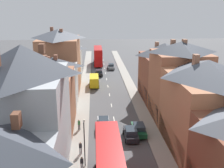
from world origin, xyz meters
TOP-DOWN VIEW (x-y plane):
  - pavement_left at (-5.10, 38.00)m, footprint 2.20×104.00m
  - pavement_right at (5.10, 38.00)m, footprint 2.20×104.00m
  - centre_line_dashes at (0.00, 36.00)m, footprint 0.14×97.80m
  - terrace_row_left at (-10.18, 21.77)m, footprint 8.00×66.43m
  - terrace_row_right at (10.19, 12.78)m, footprint 8.00×49.75m
  - double_decker_bus_lead at (-1.81, 65.01)m, footprint 2.74×10.80m
  - car_near_blue at (-1.80, 51.57)m, footprint 1.90×3.90m
  - car_near_silver at (1.80, 17.28)m, footprint 1.90×4.05m
  - car_parked_left_a at (1.80, 58.90)m, footprint 1.90×4.37m
  - car_parked_right_a at (-1.80, 20.81)m, footprint 1.90×4.34m
  - car_mid_black at (3.10, 18.47)m, footprint 1.90×4.28m
  - delivery_van at (-3.10, 42.14)m, footprint 2.20×5.20m
  - pedestrian_near_right at (-4.57, 10.35)m, footprint 0.36×0.22m
  - pedestrian_mid_left at (-4.87, 13.65)m, footprint 0.36×0.22m
  - pedestrian_mid_right at (-5.38, 20.21)m, footprint 0.36×0.22m
  - street_lamp at (-4.25, 11.22)m, footprint 0.20×1.12m

SIDE VIEW (x-z plane):
  - centre_line_dashes at x=0.00m, z-range 0.00..0.01m
  - pavement_left at x=-5.10m, z-range 0.00..0.14m
  - pavement_right at x=5.10m, z-range 0.00..0.14m
  - car_mid_black at x=3.10m, z-range 0.01..1.60m
  - car_parked_right_a at x=-1.80m, z-range 0.01..1.61m
  - car_near_silver at x=1.80m, z-range 0.01..1.62m
  - car_parked_left_a at x=1.80m, z-range 0.01..1.62m
  - car_near_blue at x=-1.80m, z-range 0.00..1.64m
  - pedestrian_near_right at x=-4.57m, z-range 0.23..1.84m
  - pedestrian_mid_left at x=-4.87m, z-range 0.23..1.84m
  - pedestrian_mid_right at x=-5.38m, z-range 0.23..1.84m
  - delivery_van at x=-3.10m, z-range 0.13..2.54m
  - double_decker_bus_lead at x=-1.81m, z-range 0.17..5.47m
  - street_lamp at x=-4.25m, z-range 0.49..5.99m
  - terrace_row_left at x=-10.18m, z-range -1.36..12.57m
  - terrace_row_right at x=10.19m, z-range -1.10..13.01m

